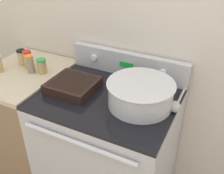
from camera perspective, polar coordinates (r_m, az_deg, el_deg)
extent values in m
cube|color=beige|center=(1.65, 4.70, 14.01)|extent=(8.00, 0.05, 2.50)
cube|color=#BCBCC1|center=(1.80, -0.82, -14.45)|extent=(0.79, 0.63, 0.89)
cube|color=black|center=(1.51, -0.95, -2.34)|extent=(0.79, 0.63, 0.02)
cylinder|color=silver|center=(1.33, -7.66, -11.99)|extent=(0.65, 0.02, 0.02)
cube|color=#BCBCC1|center=(1.69, 3.55, 5.04)|extent=(0.79, 0.05, 0.16)
cylinder|color=white|center=(1.76, -4.02, 6.35)|extent=(0.04, 0.02, 0.04)
cylinder|color=white|center=(1.60, 10.90, 3.04)|extent=(0.04, 0.02, 0.04)
cube|color=green|center=(1.66, 3.12, 4.85)|extent=(0.09, 0.01, 0.03)
cube|color=#896B4C|center=(2.10, -16.90, -8.18)|extent=(0.51, 0.63, 0.89)
cube|color=beige|center=(1.86, -19.07, 2.91)|extent=(0.51, 0.63, 0.03)
cylinder|color=silver|center=(1.41, 6.20, -1.53)|extent=(0.35, 0.35, 0.14)
torus|color=silver|center=(1.37, 6.35, 0.69)|extent=(0.37, 0.37, 0.01)
cylinder|color=beige|center=(1.38, 6.32, 0.22)|extent=(0.32, 0.32, 0.02)
cube|color=black|center=(1.57, -8.50, 0.39)|extent=(0.27, 0.26, 0.06)
cube|color=tan|center=(1.57, -8.53, 0.79)|extent=(0.24, 0.23, 0.03)
cylinder|color=#B7B7B7|center=(1.53, 14.67, -2.23)|extent=(0.01, 0.27, 0.01)
sphere|color=#B7B7B7|center=(1.41, 13.49, -4.18)|extent=(0.06, 0.06, 0.06)
cylinder|color=tan|center=(1.76, -15.00, 4.24)|extent=(0.06, 0.06, 0.09)
cylinder|color=green|center=(1.74, -15.22, 5.67)|extent=(0.06, 0.06, 0.01)
cylinder|color=gray|center=(1.78, -17.33, 4.61)|extent=(0.05, 0.05, 0.11)
cylinder|color=orange|center=(1.76, -17.64, 6.37)|extent=(0.05, 0.05, 0.01)
cylinder|color=tan|center=(1.85, -17.82, 5.55)|extent=(0.05, 0.05, 0.11)
cylinder|color=red|center=(1.83, -18.13, 7.27)|extent=(0.06, 0.06, 0.01)
cylinder|color=tan|center=(1.91, -19.01, 5.96)|extent=(0.05, 0.05, 0.10)
cylinder|color=black|center=(1.89, -19.30, 7.45)|extent=(0.06, 0.06, 0.01)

